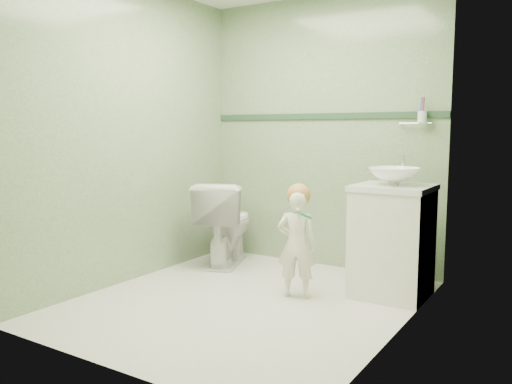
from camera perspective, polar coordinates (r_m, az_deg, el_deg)
The scene contains 12 objects.
ground at distance 3.82m, azimuth -1.23°, elevation -11.93°, with size 2.50×2.50×0.00m, color beige.
room_shell at distance 3.62m, azimuth -1.28°, elevation 6.38°, with size 2.50×2.54×2.40m.
trim_stripe at distance 4.70m, azimuth 7.18°, elevation 8.26°, with size 2.20×0.02×0.05m, color #28452E.
vanity at distance 3.98m, azimuth 14.69°, elevation -5.41°, with size 0.52×0.50×0.80m, color silver.
counter at distance 3.91m, azimuth 14.87°, elevation 0.46°, with size 0.54×0.52×0.04m, color white.
basin at distance 3.90m, azimuth 14.90°, elevation 1.69°, with size 0.37×0.37×0.13m, color white.
faucet at distance 4.08m, azimuth 15.72°, elevation 3.00°, with size 0.03×0.13×0.18m.
cup_holder at distance 4.34m, azimuth 17.68°, elevation 7.89°, with size 0.26×0.07×0.21m.
toilet at distance 4.77m, azimuth -3.35°, elevation -3.39°, with size 0.43×0.75×0.77m, color white.
toddler at distance 3.84m, azimuth 4.47°, elevation -5.74°, with size 0.29×0.19×0.79m, color silver.
hair_cap at distance 3.80m, azimuth 4.70°, elevation -0.37°, with size 0.18×0.18×0.18m, color #B17B39.
teal_toothbrush at distance 3.66m, azimuth 5.41°, elevation -2.55°, with size 0.10×0.14×0.08m.
Camera 1 is at (2.00, -3.01, 1.23)m, focal length 36.48 mm.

